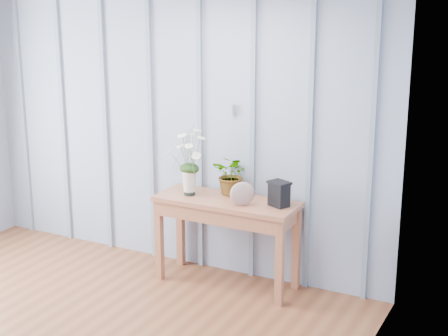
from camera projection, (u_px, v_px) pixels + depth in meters
The scene contains 6 objects.
room_shell at pixel (73, 57), 4.68m from camera, with size 4.00×4.50×2.50m.
sideboard at pixel (227, 212), 5.68m from camera, with size 1.20×0.45×0.75m.
daisy_vase at pixel (189, 152), 5.67m from camera, with size 0.42×0.32×0.60m.
spider_plant at pixel (232, 175), 5.74m from camera, with size 0.31×0.27×0.34m, color #173211.
felt_disc_vessel at pixel (242, 194), 5.46m from camera, with size 0.20×0.06×0.20m, color brown.
carved_box at pixel (279, 194), 5.45m from camera, with size 0.21×0.19×0.20m.
Camera 1 is at (3.05, -2.82, 2.49)m, focal length 55.00 mm.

